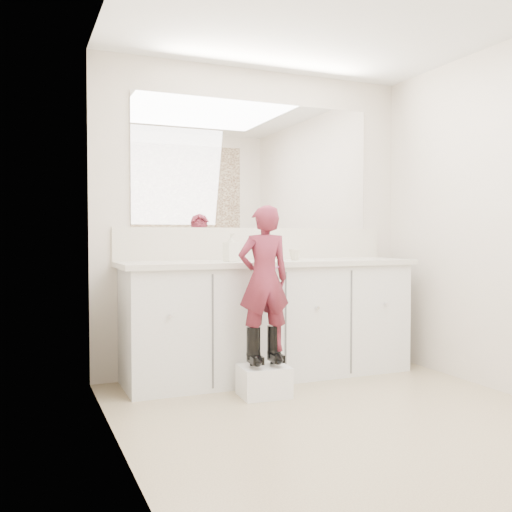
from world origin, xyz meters
name	(u,v)px	position (x,y,z in m)	size (l,w,h in m)	color
floor	(358,425)	(0.00, 0.00, 0.00)	(3.00, 3.00, 0.00)	#866F57
wall_back	(256,220)	(0.00, 1.50, 1.20)	(2.60, 2.60, 0.00)	beige
wall_left	(125,209)	(-1.30, 0.00, 1.20)	(3.00, 3.00, 0.00)	beige
vanity_cabinet	(270,321)	(0.00, 1.23, 0.42)	(2.20, 0.55, 0.85)	silver
countertop	(271,263)	(0.00, 1.21, 0.87)	(2.28, 0.58, 0.04)	beige
backsplash	(257,243)	(0.00, 1.49, 1.02)	(2.28, 0.03, 0.25)	beige
mirror	(257,165)	(0.00, 1.49, 1.64)	(2.00, 0.02, 1.00)	white
faucet	(262,253)	(0.00, 1.38, 0.94)	(0.08, 0.08, 0.10)	silver
cup	(295,255)	(0.19, 1.18, 0.93)	(0.09, 0.09, 0.08)	beige
soap_bottle	(231,247)	(-0.33, 1.18, 0.99)	(0.09, 0.10, 0.21)	white
step_stool	(264,381)	(-0.26, 0.75, 0.10)	(0.32, 0.27, 0.20)	white
boot_left	(253,347)	(-0.33, 0.75, 0.34)	(0.10, 0.18, 0.27)	black
boot_right	(274,345)	(-0.18, 0.75, 0.34)	(0.10, 0.18, 0.27)	black
toddler	(264,279)	(-0.26, 0.75, 0.79)	(0.35, 0.23, 0.97)	#A33248
toothbrush	(273,269)	(-0.19, 0.75, 0.85)	(0.01, 0.01, 0.14)	#E257A6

